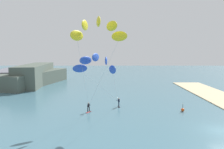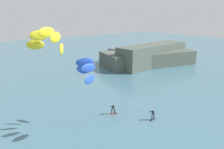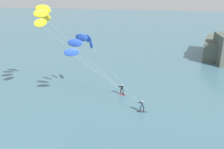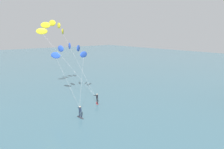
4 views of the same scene
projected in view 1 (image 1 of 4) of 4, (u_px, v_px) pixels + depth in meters
The scene contains 5 objects.
ground_plane at pixel (221, 131), 26.46m from camera, with size 240.00×240.00×0.00m, color #426B7A.
kitesurfer_nearshore at pixel (98, 33), 22.82m from camera, with size 12.92×6.18×13.76m.
kitesurfer_mid_water at pixel (97, 65), 28.20m from camera, with size 11.64×6.89×9.80m.
marker_buoy at pixel (183, 110), 34.86m from camera, with size 0.56×0.56×1.38m.
distant_headland at pixel (28, 76), 65.39m from camera, with size 32.56×21.63×6.05m.
Camera 1 is at (-25.53, 13.79, 10.06)m, focal length 33.40 mm.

